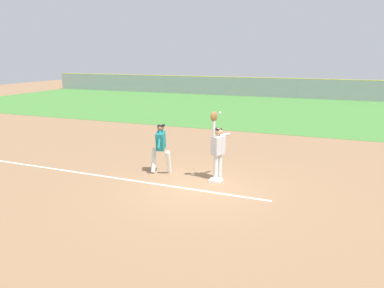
# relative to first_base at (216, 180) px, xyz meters

# --- Properties ---
(ground_plane) EXTENTS (78.08, 78.08, 0.00)m
(ground_plane) POSITION_rel_first_base_xyz_m (-0.34, -0.71, -0.04)
(ground_plane) COLOR #936D4C
(outfield_grass) EXTENTS (54.42, 17.16, 0.01)m
(outfield_grass) POSITION_rel_first_base_xyz_m (-0.34, 16.78, -0.04)
(outfield_grass) COLOR #478438
(outfield_grass) RESTS_ON ground_plane
(chalk_foul_line) EXTENTS (12.00, 0.37, 0.01)m
(chalk_foul_line) POSITION_rel_first_base_xyz_m (-4.00, -0.90, -0.04)
(chalk_foul_line) COLOR white
(chalk_foul_line) RESTS_ON ground_plane
(first_base) EXTENTS (0.39, 0.39, 0.08)m
(first_base) POSITION_rel_first_base_xyz_m (0.00, 0.00, 0.00)
(first_base) COLOR white
(first_base) RESTS_ON ground_plane
(fielder) EXTENTS (0.45, 0.86, 2.28)m
(fielder) POSITION_rel_first_base_xyz_m (-0.02, 0.21, 1.08)
(fielder) COLOR silver
(fielder) RESTS_ON ground_plane
(runner) EXTENTS (0.83, 0.84, 1.72)m
(runner) POSITION_rel_first_base_xyz_m (-2.04, 0.15, 0.96)
(runner) COLOR white
(runner) RESTS_ON ground_plane
(baseball) EXTENTS (0.07, 0.07, 0.07)m
(baseball) POSITION_rel_first_base_xyz_m (-0.07, 0.56, 2.13)
(baseball) COLOR white
(outfield_fence) EXTENTS (54.50, 0.08, 1.85)m
(outfield_fence) POSITION_rel_first_base_xyz_m (-0.34, 25.36, 0.89)
(outfield_fence) COLOR #93999E
(outfield_fence) RESTS_ON ground_plane
(parked_car_white) EXTENTS (4.54, 2.40, 1.25)m
(parked_car_white) POSITION_rel_first_base_xyz_m (-6.81, 27.85, 0.63)
(parked_car_white) COLOR white
(parked_car_white) RESTS_ON ground_plane
(parked_car_blue) EXTENTS (4.56, 2.45, 1.25)m
(parked_car_blue) POSITION_rel_first_base_xyz_m (-1.15, 27.97, 0.63)
(parked_car_blue) COLOR #23389E
(parked_car_blue) RESTS_ON ground_plane
(parked_car_green) EXTENTS (4.56, 2.45, 1.25)m
(parked_car_green) POSITION_rel_first_base_xyz_m (3.69, 28.62, 0.63)
(parked_car_green) COLOR #1E6B33
(parked_car_green) RESTS_ON ground_plane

